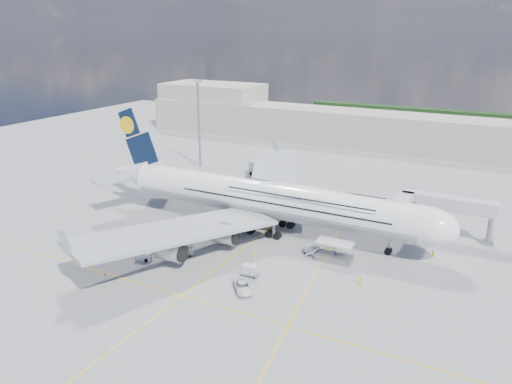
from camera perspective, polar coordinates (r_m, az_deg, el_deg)
The scene contains 32 objects.
ground at distance 95.63m, azimuth -1.39°, elevation -6.41°, with size 300.00×300.00×0.00m, color gray.
taxi_line_main at distance 95.63m, azimuth -1.39°, elevation -6.41°, with size 0.25×220.00×0.01m, color #FAB40D.
taxi_line_cross at distance 80.71m, azimuth -8.44°, elevation -11.62°, with size 120.00×0.25×0.01m, color #FAB40D.
taxi_line_diag at distance 98.84m, azimuth 8.62°, elevation -5.77°, with size 0.25×100.00×0.01m, color #FAB40D.
airliner at distance 101.18m, azimuth 1.46°, elevation -0.80°, with size 77.26×79.15×23.71m.
jet_bridge at distance 103.04m, azimuth 19.17°, elevation -1.51°, with size 18.80×12.10×8.50m.
cargo_loader at distance 91.38m, azimuth 8.84°, elevation -7.01°, with size 8.53×3.20×3.67m.
light_mast at distance 148.67m, azimuth -6.54°, elevation 7.82°, with size 3.00×0.70×25.50m.
terminal at distance 179.24m, azimuth 13.61°, elevation 6.88°, with size 180.00×16.00×12.00m, color #B2AD9E.
hangar at distance 210.95m, azimuth -4.90°, elevation 9.81°, with size 40.00×22.00×18.00m, color #B2AD9E.
tree_line at distance 218.79m, azimuth 26.88°, elevation 6.89°, with size 160.00×6.00×8.00m, color #193814.
dolly_row_a at distance 101.60m, azimuth -11.55°, elevation -5.07°, with size 3.10×2.35×0.40m.
dolly_row_b at distance 95.99m, azimuth -14.54°, elevation -6.74°, with size 2.81×1.62×0.40m.
dolly_row_c at distance 93.34m, azimuth -7.91°, elevation -6.65°, with size 2.90×2.11×1.65m.
dolly_back at distance 105.04m, azimuth -10.03°, elevation -4.15°, with size 3.57×3.07×0.46m.
dolly_nose_far at distance 85.21m, azimuth -0.74°, elevation -8.89°, with size 3.22×1.90×1.96m.
dolly_nose_near at distance 93.28m, azimuth 6.29°, elevation -6.58°, with size 2.95×2.07×1.69m.
baggage_tug at distance 92.91m, azimuth -12.75°, elevation -7.14°, with size 3.05×2.00×1.75m.
catering_truck_inner at distance 122.92m, azimuth 2.04°, elevation 0.31°, with size 7.44×3.77×4.25m.
catering_truck_outer at distance 139.74m, azimuth 0.43°, elevation 2.52°, with size 7.62×5.25×4.20m.
service_van at distance 80.73m, azimuth -1.51°, elevation -10.79°, with size 2.46×5.34×1.48m, color silver.
crew_nose at distance 96.41m, azimuth 19.56°, elevation -6.75°, with size 0.65×0.42×1.77m, color #EAFB1A.
crew_loader at distance 95.70m, azimuth 8.43°, elevation -5.99°, with size 0.90×0.70×1.85m, color #CCF319.
crew_wing at distance 98.25m, azimuth -4.55°, elevation -5.23°, with size 1.00×0.41×1.70m, color #D5FF1A.
crew_van at distance 84.14m, azimuth 11.89°, elevation -9.87°, with size 0.80×0.52×1.64m, color #E6FF1A.
crew_tug at distance 90.76m, azimuth -0.26°, elevation -7.31°, with size 0.98×0.56×1.51m, color #ABE818.
cone_nose at distance 102.03m, azimuth 19.40°, elevation -5.72°, with size 0.42×0.42×0.53m.
cone_wing_left_inner at distance 127.46m, azimuth 0.12°, elevation 0.17°, with size 0.46×0.46×0.59m.
cone_wing_left_outer at distance 129.52m, azimuth -0.02°, elevation 0.45°, with size 0.40×0.40×0.51m.
cone_wing_right_inner at distance 97.45m, azimuth -11.69°, elevation -6.16°, with size 0.43×0.43×0.54m.
cone_wing_right_outer at distance 89.38m, azimuth -16.86°, elevation -8.95°, with size 0.41×0.41×0.52m.
cone_tail at distance 122.25m, azimuth -10.38°, elevation -0.94°, with size 0.49×0.49×0.62m.
Camera 1 is at (42.41, -75.79, 40.03)m, focal length 35.00 mm.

